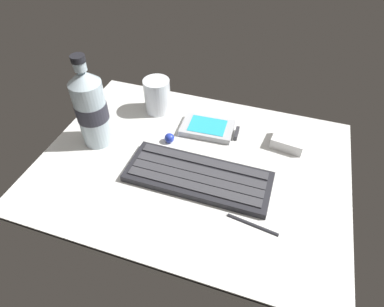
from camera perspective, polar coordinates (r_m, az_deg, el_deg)
The scene contains 8 objects.
ground_plane at distance 69.07cm, azimuth -0.06°, elevation -2.49°, with size 64.00×48.00×2.80cm.
keyboard at distance 65.00cm, azimuth 1.08°, elevation -4.04°, with size 29.06×11.15×1.70cm.
handheld_device at distance 75.97cm, azimuth 3.21°, elevation 4.44°, with size 13.06×8.17×1.50cm.
juice_cup at distance 80.88cm, azimuth -6.10°, elevation 9.87°, with size 6.40×6.40×8.50cm.
water_bottle at distance 71.39cm, azimuth -17.34°, elevation 7.68°, with size 6.73×6.73×20.80cm.
charger_block at distance 75.03cm, azimuth 16.63°, elevation 2.17°, with size 7.00×5.60×2.40cm, color white.
trackball_mouse at distance 72.93cm, azimuth -3.99°, elevation 2.75°, with size 2.20×2.20×2.20cm, color #2338B2.
stylus_pen at distance 59.73cm, azimuth 10.64°, elevation -12.08°, with size 0.70×0.70×9.50cm, color #26262B.
Camera 1 is at (14.89, -45.01, 49.46)cm, focal length 30.32 mm.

